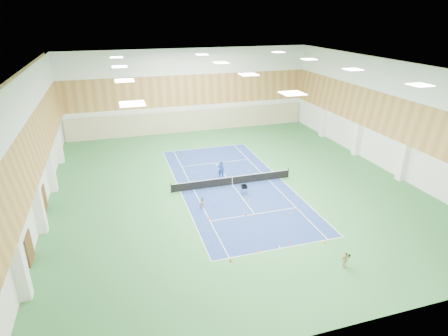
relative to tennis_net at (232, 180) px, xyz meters
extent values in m
plane|color=#2F6D38|center=(0.00, 0.00, -0.55)|extent=(40.00, 40.00, 0.00)
cube|color=navy|center=(0.00, 0.00, -0.55)|extent=(10.97, 23.77, 0.01)
cube|color=#C6B793|center=(0.00, 19.75, 1.05)|extent=(35.40, 0.16, 3.20)
cube|color=#593319|center=(-17.92, -8.00, 0.55)|extent=(0.08, 1.80, 2.20)
cube|color=#593319|center=(-17.92, 0.00, 0.55)|extent=(0.08, 1.80, 2.20)
imported|color=navy|center=(-0.56, 2.24, 0.39)|extent=(0.75, 0.56, 1.88)
imported|color=gray|center=(-4.15, -3.97, 0.04)|extent=(0.68, 0.60, 1.17)
imported|color=tan|center=(3.38, -15.22, 0.08)|extent=(0.77, 0.38, 1.26)
cone|color=#DE490B|center=(-4.09, -5.96, -0.43)|extent=(0.22, 0.22, 0.24)
cone|color=#F6470C|center=(-0.82, -6.44, -0.43)|extent=(0.22, 0.22, 0.24)
cone|color=orange|center=(1.57, -5.91, -0.44)|extent=(0.20, 0.20, 0.22)
cone|color=#DD3D0B|center=(3.95, -6.83, -0.45)|extent=(0.18, 0.18, 0.20)
cone|color=#F0440C|center=(-4.15, -12.29, -0.42)|extent=(0.23, 0.23, 0.25)
cone|color=orange|center=(-1.78, -11.80, -0.44)|extent=(0.20, 0.20, 0.22)
cone|color=#FF430D|center=(0.94, -11.34, -0.45)|extent=(0.18, 0.18, 0.20)
cone|color=#DB5A0B|center=(3.65, -12.27, -0.44)|extent=(0.20, 0.20, 0.22)
camera|label=1|loc=(-11.14, -33.53, 16.23)|focal=30.00mm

